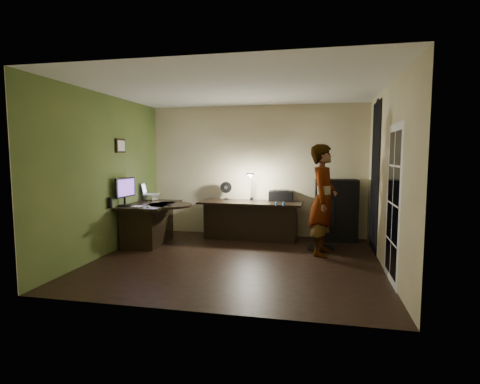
% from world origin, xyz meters
% --- Properties ---
extents(floor, '(4.50, 4.00, 0.01)m').
position_xyz_m(floor, '(0.00, 0.00, -0.01)').
color(floor, black).
rests_on(floor, ground).
extents(ceiling, '(4.50, 4.00, 0.01)m').
position_xyz_m(ceiling, '(0.00, 0.00, 2.71)').
color(ceiling, silver).
rests_on(ceiling, floor).
extents(wall_back, '(4.50, 0.01, 2.70)m').
position_xyz_m(wall_back, '(0.00, 2.00, 1.35)').
color(wall_back, '#C6BA8D').
rests_on(wall_back, floor).
extents(wall_front, '(4.50, 0.01, 2.70)m').
position_xyz_m(wall_front, '(0.00, -2.00, 1.35)').
color(wall_front, '#C6BA8D').
rests_on(wall_front, floor).
extents(wall_left, '(0.01, 4.00, 2.70)m').
position_xyz_m(wall_left, '(-2.25, 0.00, 1.35)').
color(wall_left, '#C6BA8D').
rests_on(wall_left, floor).
extents(wall_right, '(0.01, 4.00, 2.70)m').
position_xyz_m(wall_right, '(2.25, 0.00, 1.35)').
color(wall_right, '#C6BA8D').
rests_on(wall_right, floor).
extents(green_wall_overlay, '(0.00, 4.00, 2.70)m').
position_xyz_m(green_wall_overlay, '(-2.24, 0.00, 1.35)').
color(green_wall_overlay, '#4D6128').
rests_on(green_wall_overlay, floor).
extents(arched_doorway, '(0.01, 0.90, 2.60)m').
position_xyz_m(arched_doorway, '(2.24, 1.15, 1.30)').
color(arched_doorway, black).
rests_on(arched_doorway, floor).
extents(french_door, '(0.02, 0.92, 2.10)m').
position_xyz_m(french_door, '(2.24, -0.55, 1.05)').
color(french_door, white).
rests_on(french_door, floor).
extents(framed_picture, '(0.04, 0.30, 0.25)m').
position_xyz_m(framed_picture, '(-2.22, 0.45, 1.85)').
color(framed_picture, black).
rests_on(framed_picture, wall_left).
extents(desk_left, '(0.87, 1.37, 0.77)m').
position_xyz_m(desk_left, '(-1.83, 0.78, 0.39)').
color(desk_left, black).
rests_on(desk_left, floor).
extents(desk_right, '(2.05, 0.77, 0.76)m').
position_xyz_m(desk_right, '(-0.04, 1.52, 0.38)').
color(desk_right, black).
rests_on(desk_right, floor).
extents(cabinet, '(0.83, 0.45, 1.21)m').
position_xyz_m(cabinet, '(1.63, 1.78, 0.61)').
color(cabinet, black).
rests_on(cabinet, floor).
extents(laptop_stand, '(0.30, 0.27, 0.10)m').
position_xyz_m(laptop_stand, '(-2.04, 1.28, 0.83)').
color(laptop_stand, silver).
rests_on(laptop_stand, desk_left).
extents(laptop, '(0.39, 0.37, 0.22)m').
position_xyz_m(laptop, '(-2.04, 1.28, 1.00)').
color(laptop, silver).
rests_on(laptop, laptop_stand).
extents(monitor, '(0.16, 0.56, 0.36)m').
position_xyz_m(monitor, '(-2.14, 0.40, 0.96)').
color(monitor, black).
rests_on(monitor, desk_left).
extents(mouse, '(0.09, 0.12, 0.04)m').
position_xyz_m(mouse, '(-1.55, 0.14, 0.80)').
color(mouse, silver).
rests_on(mouse, desk_left).
extents(phone, '(0.08, 0.13, 0.01)m').
position_xyz_m(phone, '(-1.40, 0.67, 0.79)').
color(phone, black).
rests_on(phone, desk_left).
extents(pen, '(0.04, 0.12, 0.01)m').
position_xyz_m(pen, '(-1.89, 0.44, 0.79)').
color(pen, black).
rests_on(pen, desk_left).
extents(speaker, '(0.08, 0.08, 0.19)m').
position_xyz_m(speaker, '(-2.19, 0.02, 0.88)').
color(speaker, black).
rests_on(speaker, desk_left).
extents(notepad, '(0.17, 0.22, 0.01)m').
position_xyz_m(notepad, '(-1.84, 0.28, 0.79)').
color(notepad, silver).
rests_on(notepad, desk_left).
extents(desk_fan, '(0.25, 0.15, 0.36)m').
position_xyz_m(desk_fan, '(-0.60, 1.79, 0.95)').
color(desk_fan, black).
rests_on(desk_fan, desk_right).
extents(headphones, '(0.18, 0.13, 0.08)m').
position_xyz_m(headphones, '(0.60, 1.04, 0.81)').
color(headphones, '#28689D').
rests_on(headphones, desk_right).
extents(printer, '(0.48, 0.38, 0.21)m').
position_xyz_m(printer, '(0.54, 1.80, 0.87)').
color(printer, black).
rests_on(printer, desk_right).
extents(desk_lamp, '(0.21, 0.30, 0.59)m').
position_xyz_m(desk_lamp, '(-0.04, 1.71, 1.06)').
color(desk_lamp, black).
rests_on(desk_lamp, desk_right).
extents(office_chair, '(0.59, 0.59, 0.86)m').
position_xyz_m(office_chair, '(1.34, 1.02, 0.43)').
color(office_chair, black).
rests_on(office_chair, floor).
extents(person, '(0.57, 0.74, 1.87)m').
position_xyz_m(person, '(1.36, 0.68, 0.93)').
color(person, '#D8A88C').
rests_on(person, floor).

